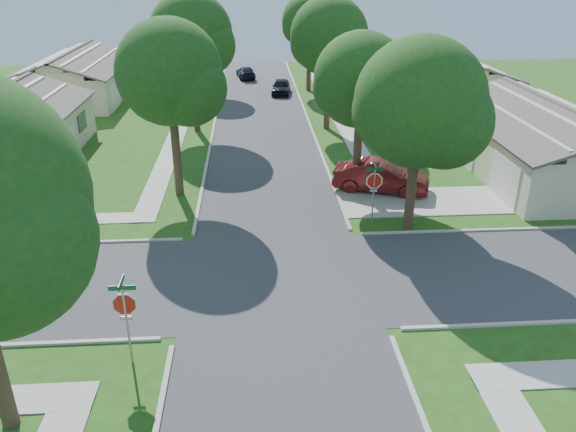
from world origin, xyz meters
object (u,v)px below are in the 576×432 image
(car_curb_east, at_px, (281,87))
(house_ne_near, at_px, (545,147))
(tree_w_near, at_px, (171,77))
(car_driveway, at_px, (381,177))
(tree_w_far, at_px, (205,30))
(car_curb_west, at_px, (246,72))
(tree_ne_corner, at_px, (421,108))
(house_ne_far, at_px, (444,83))
(stop_sign_ne, at_px, (374,183))
(tree_e_far, at_px, (310,24))
(tree_w_mid, at_px, (192,38))
(house_nw_far, at_px, (77,81))
(tree_e_near, at_px, (362,85))
(tree_e_mid, at_px, (330,40))
(stop_sign_sw, at_px, (125,308))
(house_nw_near, at_px, (0,138))

(car_curb_east, bearing_deg, house_ne_near, -49.87)
(tree_w_near, bearing_deg, car_driveway, -1.65)
(car_driveway, bearing_deg, house_ne_near, -57.86)
(house_ne_near, xyz_separation_m, car_curb_east, (-13.98, 21.70, -0.85))
(tree_w_far, distance_m, car_curb_west, 8.72)
(tree_ne_corner, xyz_separation_m, house_ne_far, (9.63, 24.79, -4.08))
(stop_sign_ne, height_order, car_curb_east, stop_sign_ne)
(car_driveway, bearing_deg, tree_e_far, 22.02)
(house_ne_near, relative_size, car_driveway, 2.71)
(tree_w_mid, relative_size, tree_w_far, 1.19)
(house_nw_far, relative_size, car_curb_west, 3.35)
(tree_e_near, xyz_separation_m, tree_e_mid, (0.01, 12.00, 0.61))
(stop_sign_sw, distance_m, stop_sign_ne, 13.29)
(car_curb_west, bearing_deg, tree_ne_corner, 93.97)
(tree_w_near, bearing_deg, tree_e_far, 69.40)
(tree_w_far, distance_m, house_ne_near, 31.17)
(tree_ne_corner, distance_m, house_nw_far, 35.90)
(stop_sign_ne, distance_m, tree_w_near, 11.07)
(house_ne_near, distance_m, car_curb_west, 34.01)
(tree_e_near, distance_m, car_driveway, 4.99)
(tree_e_near, relative_size, car_driveway, 1.65)
(car_driveway, bearing_deg, tree_w_far, 42.02)
(house_ne_near, height_order, car_curb_west, house_ne_near)
(house_ne_far, distance_m, car_curb_east, 14.49)
(stop_sign_sw, xyz_separation_m, house_ne_far, (20.69, 33.70, -0.51))
(tree_e_mid, distance_m, tree_ne_corner, 16.89)
(stop_sign_sw, height_order, car_curb_east, stop_sign_sw)
(tree_w_near, relative_size, house_ne_far, 0.66)
(tree_ne_corner, bearing_deg, tree_w_far, 110.28)
(tree_w_mid, relative_size, tree_ne_corner, 1.10)
(tree_w_mid, relative_size, car_curb_east, 2.45)
(tree_w_near, bearing_deg, tree_ne_corner, -23.56)
(car_curb_east, bearing_deg, car_curb_west, 120.16)
(tree_e_near, bearing_deg, tree_e_far, 90.00)
(car_curb_east, bearing_deg, stop_sign_sw, -92.84)
(tree_ne_corner, distance_m, house_ne_far, 26.91)
(tree_w_mid, height_order, house_nw_near, tree_w_mid)
(tree_e_near, bearing_deg, tree_w_mid, 128.05)
(tree_e_mid, xyz_separation_m, tree_e_far, (-0.00, 13.00, -0.27))
(tree_e_far, relative_size, car_curb_east, 2.24)
(tree_e_near, height_order, tree_w_mid, tree_w_mid)
(stop_sign_ne, height_order, house_ne_far, house_ne_far)
(tree_w_near, bearing_deg, tree_e_mid, 51.92)
(stop_sign_sw, relative_size, house_ne_near, 0.22)
(tree_w_mid, distance_m, house_ne_far, 22.68)
(tree_ne_corner, bearing_deg, car_curb_east, 98.68)
(tree_w_mid, bearing_deg, stop_sign_sw, -90.13)
(tree_w_far, bearing_deg, tree_e_near, -69.39)
(car_curb_west, bearing_deg, tree_e_mid, 99.28)
(tree_w_mid, height_order, car_curb_west, tree_w_mid)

